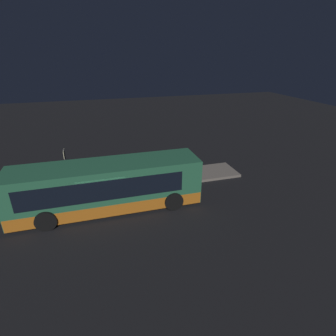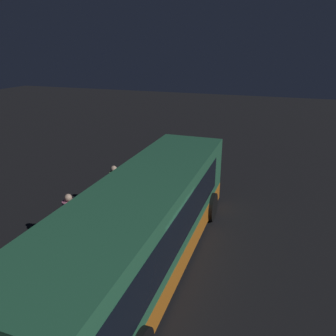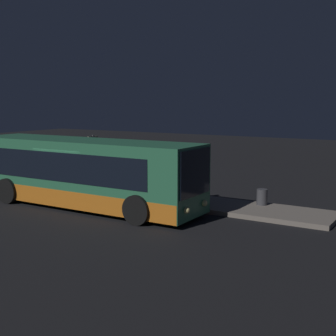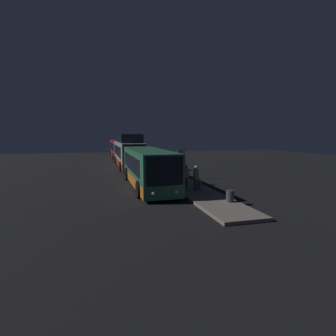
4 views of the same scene
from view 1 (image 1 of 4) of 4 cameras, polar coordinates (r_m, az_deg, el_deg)
ground at (r=16.00m, az=-13.76°, el=-8.71°), size 80.00×80.00×0.00m
platform at (r=18.42m, az=-14.34°, el=-3.85°), size 20.00×2.45×0.19m
bus_lead at (r=15.37m, az=-13.19°, el=-4.02°), size 10.70×2.76×2.82m
passenger_boarding at (r=17.85m, az=-7.11°, el=-0.79°), size 0.61×0.58×1.58m
passenger_waiting at (r=18.11m, az=-12.37°, el=-0.70°), size 0.69×0.57×1.67m
passenger_with_bags at (r=18.30m, az=-3.59°, el=0.22°), size 0.64×0.55×1.70m
suitcase at (r=18.85m, az=-4.81°, el=-1.14°), size 0.42×0.19×0.84m
sign_post at (r=18.46m, az=-21.39°, el=1.08°), size 0.10×0.72×2.53m
trash_bin at (r=20.10m, az=5.26°, el=0.58°), size 0.44×0.44×0.65m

